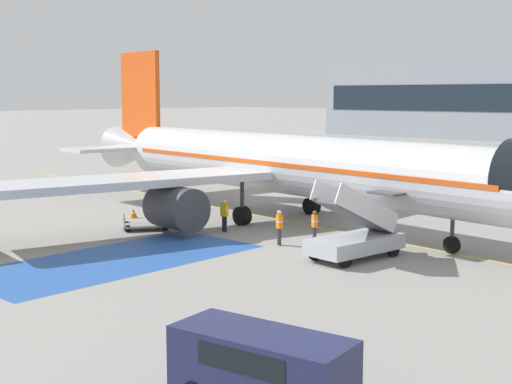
% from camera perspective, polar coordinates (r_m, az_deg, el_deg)
% --- Properties ---
extents(ground_plane, '(600.00, 600.00, 0.00)m').
position_cam_1_polar(ground_plane, '(41.50, 4.90, -2.82)').
color(ground_plane, gray).
extents(apron_leadline_yellow, '(74.59, 8.89, 0.01)m').
position_cam_1_polar(apron_leadline_yellow, '(42.77, 3.22, -2.48)').
color(apron_leadline_yellow, gold).
rests_on(apron_leadline_yellow, ground_plane).
extents(apron_stand_patch_blue, '(6.15, 13.68, 0.01)m').
position_cam_1_polar(apron_stand_patch_blue, '(33.93, -11.07, -5.33)').
color(apron_stand_patch_blue, '#2856A8').
rests_on(apron_stand_patch_blue, ground_plane).
extents(airliner, '(40.48, 36.62, 10.87)m').
position_cam_1_polar(airliner, '(42.86, 2.53, 2.15)').
color(airliner, silver).
rests_on(airliner, ground_plane).
extents(boarding_stairs_forward, '(2.74, 5.42, 3.80)m').
position_cam_1_polar(boarding_stairs_forward, '(33.71, 7.97, -3.67)').
color(boarding_stairs_forward, '#ADB2BA').
rests_on(boarding_stairs_forward, ground_plane).
extents(fuel_tanker, '(9.66, 2.72, 3.21)m').
position_cam_1_polar(fuel_tanker, '(68.79, 13.03, 2.56)').
color(fuel_tanker, '#38383D').
rests_on(fuel_tanker, ground_plane).
extents(service_van_1, '(4.76, 2.46, 1.89)m').
position_cam_1_polar(service_van_1, '(17.83, 0.46, -13.46)').
color(service_van_1, '#1E234C').
rests_on(service_van_1, ground_plane).
extents(baggage_cart, '(2.72, 2.99, 0.87)m').
position_cam_1_polar(baggage_cart, '(41.09, -8.81, -2.63)').
color(baggage_cart, gray).
rests_on(baggage_cart, ground_plane).
extents(ground_crew_0, '(0.48, 0.43, 1.68)m').
position_cam_1_polar(ground_crew_0, '(37.07, 4.71, -2.58)').
color(ground_crew_0, '#2D2D33').
rests_on(ground_crew_0, ground_plane).
extents(ground_crew_1, '(0.47, 0.31, 1.82)m').
position_cam_1_polar(ground_crew_1, '(39.80, -2.55, -1.71)').
color(ground_crew_1, '#191E38').
rests_on(ground_crew_1, ground_plane).
extents(ground_crew_2, '(0.45, 0.27, 1.62)m').
position_cam_1_polar(ground_crew_2, '(46.52, -7.05, -0.54)').
color(ground_crew_2, '#2D2D33').
rests_on(ground_crew_2, ground_plane).
extents(ground_crew_3, '(0.49, 0.40, 1.81)m').
position_cam_1_polar(ground_crew_3, '(36.25, 1.88, -2.66)').
color(ground_crew_3, '#2D2D33').
rests_on(ground_crew_3, ground_plane).
extents(traffic_cone_0, '(0.52, 0.52, 0.58)m').
position_cam_1_polar(traffic_cone_0, '(45.11, -9.78, -1.68)').
color(traffic_cone_0, orange).
rests_on(traffic_cone_0, ground_plane).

